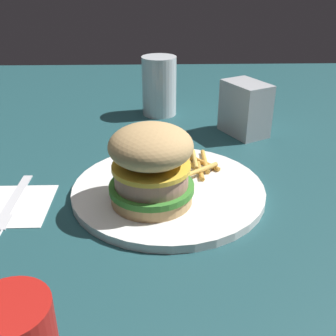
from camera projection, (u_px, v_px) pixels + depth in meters
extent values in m
plane|color=#1E474C|center=(157.00, 185.00, 0.62)|extent=(1.60, 1.60, 0.00)
cylinder|color=white|center=(168.00, 190.00, 0.60)|extent=(0.28, 0.28, 0.01)
cylinder|color=tan|center=(151.00, 195.00, 0.56)|extent=(0.11, 0.11, 0.02)
cylinder|color=#387F2D|center=(151.00, 187.00, 0.55)|extent=(0.11, 0.11, 0.01)
cylinder|color=tan|center=(151.00, 177.00, 0.54)|extent=(0.10, 0.10, 0.02)
cylinder|color=yellow|center=(151.00, 167.00, 0.54)|extent=(0.10, 0.10, 0.01)
ellipsoid|color=tan|center=(150.00, 146.00, 0.52)|extent=(0.11, 0.11, 0.05)
cylinder|color=#E5B251|center=(179.00, 164.00, 0.65)|extent=(0.04, 0.04, 0.01)
cylinder|color=gold|center=(179.00, 162.00, 0.66)|extent=(0.02, 0.05, 0.01)
cylinder|color=gold|center=(200.00, 171.00, 0.63)|extent=(0.01, 0.06, 0.01)
cylinder|color=gold|center=(203.00, 163.00, 0.65)|extent=(0.05, 0.05, 0.01)
cylinder|color=gold|center=(205.00, 161.00, 0.66)|extent=(0.01, 0.08, 0.01)
cylinder|color=gold|center=(179.00, 166.00, 0.64)|extent=(0.05, 0.07, 0.01)
cylinder|color=#E5B251|center=(202.00, 169.00, 0.62)|extent=(0.05, 0.04, 0.01)
cylinder|color=gold|center=(192.00, 165.00, 0.65)|extent=(0.03, 0.06, 0.01)
cylinder|color=#E5B251|center=(194.00, 159.00, 0.65)|extent=(0.01, 0.06, 0.01)
cube|color=white|center=(10.00, 205.00, 0.57)|extent=(0.11, 0.11, 0.00)
cube|color=silver|center=(17.00, 192.00, 0.60)|extent=(0.02, 0.11, 0.00)
cylinder|color=silver|center=(159.00, 86.00, 0.88)|extent=(0.07, 0.07, 0.12)
cylinder|color=black|center=(159.00, 93.00, 0.89)|extent=(0.07, 0.07, 0.09)
cube|color=#B7BABF|center=(245.00, 109.00, 0.78)|extent=(0.10, 0.11, 0.10)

